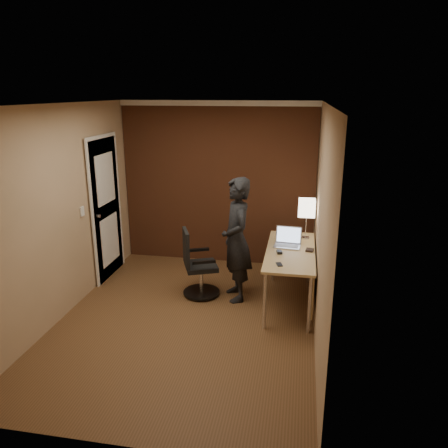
# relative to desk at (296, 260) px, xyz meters

# --- Properties ---
(room) EXTENTS (4.00, 4.00, 4.00)m
(room) POSITION_rel_desk_xyz_m (-1.53, 0.91, 0.77)
(room) COLOR brown
(room) RESTS_ON ground
(desk) EXTENTS (0.60, 1.50, 0.73)m
(desk) POSITION_rel_desk_xyz_m (0.00, 0.00, 0.00)
(desk) COLOR #D0B678
(desk) RESTS_ON ground
(desk_lamp) EXTENTS (0.22, 0.22, 0.54)m
(desk_lamp) POSITION_rel_desk_xyz_m (0.10, 0.50, 0.55)
(desk_lamp) COLOR silver
(desk_lamp) RESTS_ON desk
(laptop) EXTENTS (0.35, 0.29, 0.23)m
(laptop) POSITION_rel_desk_xyz_m (-0.12, 0.18, 0.19)
(laptop) COLOR silver
(laptop) RESTS_ON desk
(mouse) EXTENTS (0.08, 0.11, 0.03)m
(mouse) POSITION_rel_desk_xyz_m (-0.21, -0.13, 0.14)
(mouse) COLOR black
(mouse) RESTS_ON desk
(phone) EXTENTS (0.09, 0.13, 0.01)m
(phone) POSITION_rel_desk_xyz_m (-0.18, -0.51, 0.13)
(phone) COLOR black
(phone) RESTS_ON desk
(wallet) EXTENTS (0.11, 0.12, 0.02)m
(wallet) POSITION_rel_desk_xyz_m (0.16, 0.02, 0.14)
(wallet) COLOR black
(wallet) RESTS_ON desk
(office_chair) EXTENTS (0.53, 0.57, 0.90)m
(office_chair) POSITION_rel_desk_xyz_m (-1.29, 0.02, -0.20)
(office_chair) COLOR black
(office_chair) RESTS_ON ground
(person) EXTENTS (0.58, 0.69, 1.62)m
(person) POSITION_rel_desk_xyz_m (-0.76, 0.04, 0.21)
(person) COLOR black
(person) RESTS_ON ground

